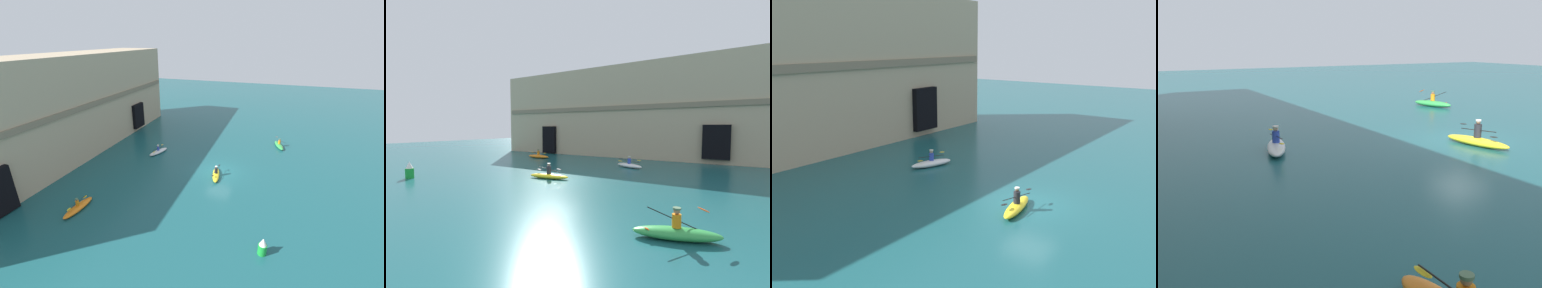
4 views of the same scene
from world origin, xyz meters
TOP-DOWN VIEW (x-y plane):
  - ground_plane at (0.00, 0.00)m, footprint 120.00×120.00m
  - cliff_bluff at (-1.86, 18.57)m, footprint 38.15×7.27m
  - kayak_yellow at (-1.17, 0.12)m, footprint 3.22×1.30m
  - kayak_green at (9.13, -5.89)m, footprint 3.06×1.62m
  - kayak_orange at (-10.41, 9.73)m, footprint 3.24×0.90m
  - kayak_white at (2.11, 8.34)m, footprint 2.98×1.67m
  - marker_buoy at (-10.30, -5.33)m, footprint 0.59×0.59m

SIDE VIEW (x-z plane):
  - ground_plane at x=0.00m, z-range 0.00..0.00m
  - kayak_orange at x=-10.41m, z-range -0.31..0.79m
  - kayak_yellow at x=-1.17m, z-range -0.35..0.83m
  - kayak_white at x=2.11m, z-range -0.31..0.81m
  - kayak_green at x=9.13m, z-range -0.34..0.84m
  - marker_buoy at x=-10.30m, z-range -0.05..1.24m
  - cliff_bluff at x=-1.86m, z-range -0.01..11.72m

